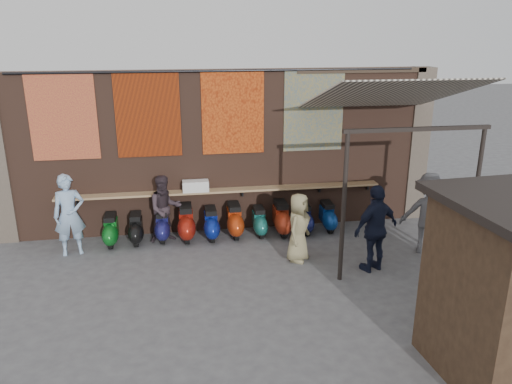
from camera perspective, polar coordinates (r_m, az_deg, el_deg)
ground at (r=10.65m, az=-2.45°, el=-9.28°), size 70.00×70.00×0.00m
brick_wall at (r=12.49m, az=-4.07°, el=4.62°), size 10.00×0.40×4.00m
pier_right at (r=13.94m, az=17.82°, el=5.21°), size 0.50×0.50×4.00m
eating_counter at (r=12.38m, az=-3.82°, el=0.17°), size 8.00×0.32×0.05m
shelf_box at (r=12.26m, az=-6.92°, el=0.68°), size 0.63×0.28×0.27m
tapestry_redgold at (r=12.29m, az=-21.19°, el=8.00°), size 1.50×0.02×2.00m
tapestry_sun at (r=12.05m, az=-12.24°, el=8.62°), size 1.50×0.02×2.00m
tapestry_orange at (r=12.11m, az=-2.65°, el=9.05°), size 1.50×0.02×2.00m
tapestry_multi at (r=12.50m, az=6.61°, el=9.23°), size 1.50×0.02×2.00m
hang_rail at (r=11.96m, az=-4.18°, el=13.64°), size 9.50×0.06×0.06m
scooter_stool_0 at (r=12.33m, az=-16.24°, el=-4.22°), size 0.35×0.77×0.73m
scooter_stool_1 at (r=12.29m, az=-13.53°, el=-4.11°), size 0.34×0.75×0.71m
scooter_stool_2 at (r=12.32m, az=-10.65°, el=-3.83°), size 0.34×0.77×0.73m
scooter_stool_3 at (r=12.24m, az=-7.98°, el=-3.53°), size 0.40×0.89×0.85m
scooter_stool_4 at (r=12.24m, az=-5.15°, el=-3.65°), size 0.36×0.80×0.76m
scooter_stool_5 at (r=12.35m, az=-2.47°, el=-3.27°), size 0.38×0.85×0.81m
scooter_stool_6 at (r=12.41m, az=0.38°, el=-3.41°), size 0.33×0.74×0.70m
scooter_stool_7 at (r=12.47m, az=2.92°, el=-3.03°), size 0.39×0.86×0.82m
scooter_stool_8 at (r=12.63m, az=5.54°, el=-3.04°), size 0.34×0.77×0.73m
scooter_stool_9 at (r=12.85m, az=8.18°, el=-2.78°), size 0.34×0.76×0.72m
diner_left at (r=11.94m, az=-20.56°, el=-2.47°), size 0.77×0.60×1.88m
diner_right at (r=12.11m, az=-10.36°, el=-1.89°), size 0.93×0.80×1.64m
shopper_navy at (r=10.71m, az=13.53°, el=-4.08°), size 1.20×0.82×1.89m
shopper_grey at (r=11.93m, az=19.06°, el=-2.31°), size 1.40×1.18×1.88m
shopper_tan at (r=10.96m, az=4.87°, el=-4.05°), size 0.85×0.90×1.55m
stall_sign at (r=8.69m, az=25.36°, el=-3.79°), size 1.20×0.12×0.50m
stall_shelf at (r=9.06m, az=24.56°, el=-9.37°), size 2.02×0.24×0.06m
awning_canvas at (r=11.36m, az=14.85°, el=10.69°), size 3.20×3.28×0.97m
awning_ledger at (r=12.78m, az=12.09°, el=13.44°), size 3.30×0.08×0.12m
awning_header at (r=10.09m, az=18.04°, el=6.85°), size 3.00×0.08×0.08m
awning_post_left at (r=9.94m, az=9.98°, el=-1.85°), size 0.09×0.09×3.10m
awning_post_right at (r=11.15m, az=23.71°, el=-0.93°), size 0.09×0.09×3.10m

